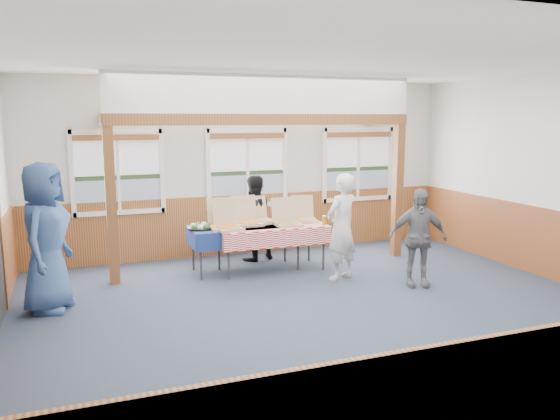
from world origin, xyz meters
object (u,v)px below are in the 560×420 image
object	(u,v)px
table_left	(245,229)
table_right	(271,229)
woman_white	(341,227)
man_blue	(45,237)
person_grey	(418,238)
woman_black	(253,218)

from	to	relation	value
table_left	table_right	bearing A→B (deg)	-16.07
woman_white	man_blue	bearing A→B (deg)	-25.19
table_left	man_blue	bearing A→B (deg)	-161.77
woman_white	table_left	bearing A→B (deg)	-62.79
table_right	man_blue	distance (m)	3.50
table_right	man_blue	size ratio (longest dim) A/B	1.01
table_left	woman_white	distance (m)	1.62
table_right	person_grey	world-z (taller)	person_grey
table_left	man_blue	distance (m)	3.14
man_blue	person_grey	world-z (taller)	man_blue
person_grey	woman_white	bearing A→B (deg)	161.48
woman_white	table_right	bearing A→B (deg)	-70.16
woman_black	table_right	bearing A→B (deg)	80.29
table_left	woman_white	bearing A→B (deg)	-37.67
table_left	woman_black	size ratio (longest dim) A/B	1.20
woman_black	woman_white	bearing A→B (deg)	104.18
woman_white	woman_black	bearing A→B (deg)	-84.10
table_right	woman_black	distance (m)	0.73
table_right	table_left	bearing A→B (deg)	139.95
woman_black	person_grey	world-z (taller)	woman_black
woman_black	person_grey	distance (m)	2.96
man_blue	woman_black	bearing A→B (deg)	-45.76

